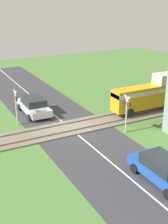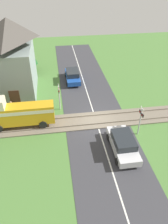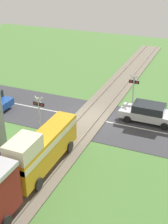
{
  "view_description": "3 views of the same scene",
  "coord_description": "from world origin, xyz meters",
  "px_view_note": "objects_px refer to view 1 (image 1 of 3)",
  "views": [
    {
      "loc": [
        20.72,
        -9.65,
        10.11
      ],
      "look_at": [
        0.0,
        1.25,
        1.2
      ],
      "focal_mm": 50.0,
      "sensor_mm": 36.0,
      "label": 1
    },
    {
      "loc": [
        -17.46,
        3.85,
        13.66
      ],
      "look_at": [
        0.0,
        1.25,
        1.2
      ],
      "focal_mm": 35.0,
      "sensor_mm": 36.0,
      "label": 2
    },
    {
      "loc": [
        -8.44,
        21.11,
        12.2
      ],
      "look_at": [
        0.0,
        1.25,
        1.2
      ],
      "focal_mm": 50.0,
      "sensor_mm": 36.0,
      "label": 3
    }
  ],
  "objects_px": {
    "car_near_crossing": "(34,105)",
    "crossing_signal_east_approach": "(127,109)",
    "car_far_side": "(163,169)",
    "crossing_signal_west_approach": "(16,103)"
  },
  "relations": [
    {
      "from": "car_far_side",
      "to": "car_near_crossing",
      "type": "bearing_deg",
      "value": -168.14
    },
    {
      "from": "crossing_signal_west_approach",
      "to": "car_far_side",
      "type": "bearing_deg",
      "value": 22.72
    },
    {
      "from": "car_near_crossing",
      "to": "crossing_signal_west_approach",
      "type": "height_order",
      "value": "crossing_signal_west_approach"
    },
    {
      "from": "car_far_side",
      "to": "crossing_signal_west_approach",
      "type": "relative_size",
      "value": 1.48
    },
    {
      "from": "car_near_crossing",
      "to": "car_far_side",
      "type": "relative_size",
      "value": 1.01
    },
    {
      "from": "car_near_crossing",
      "to": "crossing_signal_east_approach",
      "type": "xyz_separation_m",
      "value": [
        7.14,
        4.96,
        1.15
      ]
    },
    {
      "from": "crossing_signal_east_approach",
      "to": "car_far_side",
      "type": "bearing_deg",
      "value": -17.55
    },
    {
      "from": "car_near_crossing",
      "to": "crossing_signal_west_approach",
      "type": "distance_m",
      "value": 3.02
    },
    {
      "from": "car_far_side",
      "to": "crossing_signal_east_approach",
      "type": "distance_m",
      "value": 7.0
    },
    {
      "from": "crossing_signal_east_approach",
      "to": "car_near_crossing",
      "type": "bearing_deg",
      "value": -145.19
    }
  ]
}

